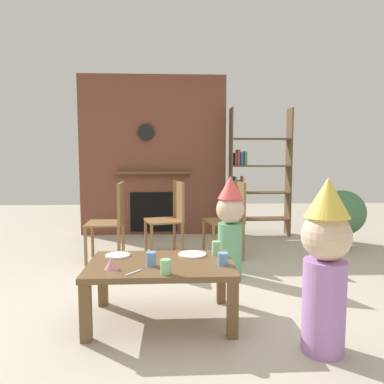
% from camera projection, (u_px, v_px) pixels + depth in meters
% --- Properties ---
extents(ground_plane, '(12.00, 12.00, 0.00)m').
position_uv_depth(ground_plane, '(177.00, 297.00, 3.12)').
color(ground_plane, '#BCB29E').
extents(brick_fireplace_feature, '(2.20, 0.28, 2.40)m').
position_uv_depth(brick_fireplace_feature, '(153.00, 156.00, 5.57)').
color(brick_fireplace_feature, brown).
rests_on(brick_fireplace_feature, ground_plane).
extents(bookshelf, '(0.90, 0.28, 1.90)m').
position_uv_depth(bookshelf, '(255.00, 176.00, 5.48)').
color(bookshelf, brown).
rests_on(bookshelf, ground_plane).
extents(coffee_table, '(1.05, 0.67, 0.43)m').
position_uv_depth(coffee_table, '(161.00, 271.00, 2.66)').
color(coffee_table, brown).
rests_on(coffee_table, ground_plane).
extents(paper_cup_near_left, '(0.07, 0.07, 0.10)m').
position_uv_depth(paper_cup_near_left, '(166.00, 267.00, 2.38)').
color(paper_cup_near_left, '#8CD18C').
rests_on(paper_cup_near_left, coffee_table).
extents(paper_cup_near_right, '(0.07, 0.07, 0.11)m').
position_uv_depth(paper_cup_near_right, '(216.00, 248.00, 2.85)').
color(paper_cup_near_right, '#8CD18C').
rests_on(paper_cup_near_right, coffee_table).
extents(paper_cup_center, '(0.07, 0.07, 0.10)m').
position_uv_depth(paper_cup_center, '(151.00, 259.00, 2.56)').
color(paper_cup_center, '#669EE0').
rests_on(paper_cup_center, coffee_table).
extents(paper_cup_far_left, '(0.08, 0.08, 0.09)m').
position_uv_depth(paper_cup_far_left, '(223.00, 259.00, 2.59)').
color(paper_cup_far_left, '#669EE0').
rests_on(paper_cup_far_left, coffee_table).
extents(paper_plate_front, '(0.22, 0.22, 0.01)m').
position_uv_depth(paper_plate_front, '(192.00, 254.00, 2.84)').
color(paper_plate_front, white).
rests_on(paper_plate_front, coffee_table).
extents(paper_plate_rear, '(0.19, 0.19, 0.01)m').
position_uv_depth(paper_plate_rear, '(118.00, 255.00, 2.82)').
color(paper_plate_rear, white).
rests_on(paper_plate_rear, coffee_table).
extents(birthday_cake_slice, '(0.10, 0.10, 0.08)m').
position_uv_depth(birthday_cake_slice, '(112.00, 263.00, 2.49)').
color(birthday_cake_slice, pink).
rests_on(birthday_cake_slice, coffee_table).
extents(table_fork, '(0.11, 0.13, 0.01)m').
position_uv_depth(table_fork, '(133.00, 273.00, 2.41)').
color(table_fork, silver).
rests_on(table_fork, coffee_table).
extents(child_with_cone_hat, '(0.30, 0.30, 1.08)m').
position_uv_depth(child_with_cone_hat, '(325.00, 261.00, 2.20)').
color(child_with_cone_hat, '#B27FCC').
rests_on(child_with_cone_hat, ground_plane).
extents(child_in_pink, '(0.28, 0.28, 1.01)m').
position_uv_depth(child_in_pink, '(230.00, 224.00, 3.60)').
color(child_in_pink, '#66B27F').
rests_on(child_in_pink, ground_plane).
extents(dining_chair_left, '(0.40, 0.40, 0.90)m').
position_uv_depth(dining_chair_left, '(113.00, 217.00, 4.14)').
color(dining_chair_left, olive).
rests_on(dining_chair_left, ground_plane).
extents(dining_chair_middle, '(0.49, 0.49, 0.90)m').
position_uv_depth(dining_chair_middle, '(171.00, 214.00, 4.33)').
color(dining_chair_middle, olive).
rests_on(dining_chair_middle, ground_plane).
extents(dining_chair_right, '(0.48, 0.48, 0.90)m').
position_uv_depth(dining_chair_right, '(230.00, 215.00, 4.30)').
color(dining_chair_right, olive).
rests_on(dining_chair_right, ground_plane).
extents(potted_plant_tall, '(0.58, 0.58, 0.76)m').
position_uv_depth(potted_plant_tall, '(342.00, 214.00, 4.73)').
color(potted_plant_tall, '#9E5B42').
rests_on(potted_plant_tall, ground_plane).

